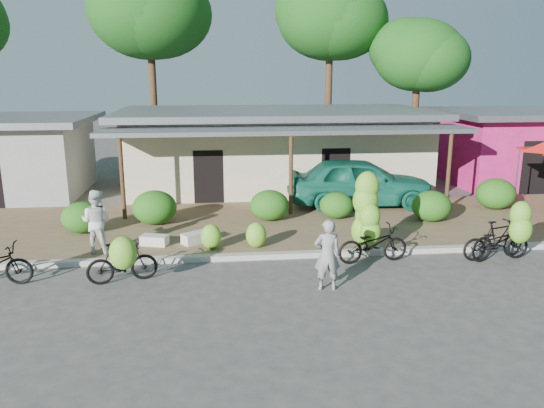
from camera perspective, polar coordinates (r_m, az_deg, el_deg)
The scene contains 27 objects.
ground at distance 12.68m, azimuth 6.02°, elevation -8.69°, with size 100.00×100.00×0.00m, color #42403E.
sidewalk at distance 17.30m, azimuth 2.53°, elevation -2.18°, with size 60.00×6.00×0.12m, color olive.
curb at distance 14.48m, azimuth 4.35°, elevation -5.40°, with size 60.00×0.25×0.15m, color #A8A399.
shop_main at distance 22.71m, azimuth 0.27°, elevation 6.01°, with size 13.00×8.50×3.35m.
shop_pink at distance 26.15m, azimuth 23.89°, elevation 5.75°, with size 6.00×6.00×3.25m.
shop_grey at distance 24.15m, azimuth -26.75°, elevation 4.74°, with size 7.00×6.00×3.15m.
tree_far_center at distance 27.87m, azimuth -13.50°, elevation 19.80°, with size 5.89×5.82×10.11m.
tree_center_right at distance 28.79m, azimuth 5.86°, elevation 19.56°, with size 5.53×5.44×9.79m.
tree_near_right at distance 27.87m, azimuth 15.03°, elevation 15.40°, with size 4.55×4.38×7.48m.
hedge_0 at distance 17.06m, azimuth -19.74°, elevation -1.37°, with size 1.23×1.10×0.96m, color #244F12.
hedge_1 at distance 17.37m, azimuth -12.52°, elevation -0.36°, with size 1.40×1.26×1.10m, color #244F12.
hedge_2 at distance 17.41m, azimuth -0.27°, elevation -0.13°, with size 1.29×1.16×1.01m, color #244F12.
hedge_3 at distance 17.81m, azimuth 6.96°, elevation -0.13°, with size 1.13×1.02×0.88m, color #244F12.
hedge_4 at distance 18.07m, azimuth 16.78°, elevation -0.22°, with size 1.29×1.16×1.01m, color #244F12.
hedge_5 at distance 20.49m, azimuth 22.93°, elevation 1.02°, with size 1.40×1.26×1.09m, color #244F12.
bike_left at distance 12.92m, azimuth -15.80°, elevation -5.84°, with size 1.71×1.31×1.33m.
bike_center at distance 14.27m, azimuth 10.44°, elevation -2.32°, with size 1.96×1.27×2.34m.
bike_right at distance 15.19m, azimuth 23.69°, elevation -3.10°, with size 1.89×1.39×1.73m.
bike_far_right at distance 15.31m, azimuth 22.96°, elevation -3.79°, with size 1.89×0.75×0.98m.
loose_banana_a at distance 14.70m, azimuth -6.58°, elevation -3.51°, with size 0.57×0.48×0.71m, color #80CB32.
loose_banana_b at distance 14.74m, azimuth -1.71°, elevation -3.35°, with size 0.58×0.49×0.72m, color #80CB32.
loose_banana_c at distance 15.35m, azimuth 9.75°, elevation -2.98°, with size 0.52×0.44×0.65m, color #80CB32.
sack_near at distance 15.36m, azimuth -8.08°, elevation -3.59°, with size 0.85×0.40×0.30m, color silver.
sack_far at distance 15.37m, azimuth -12.52°, elevation -3.81°, with size 0.75×0.38×0.28m, color silver.
vendor at distance 12.16m, azimuth 5.97°, elevation -5.46°, with size 0.61×0.40×1.67m, color gray.
bystander at distance 14.97m, azimuth -18.37°, elevation -1.79°, with size 0.84×0.66×1.73m, color silver.
teal_van at distance 19.54m, azimuth 9.40°, elevation 2.38°, with size 2.09×5.20×1.77m, color #166550.
Camera 1 is at (-2.59, -11.42, 4.86)m, focal length 35.00 mm.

